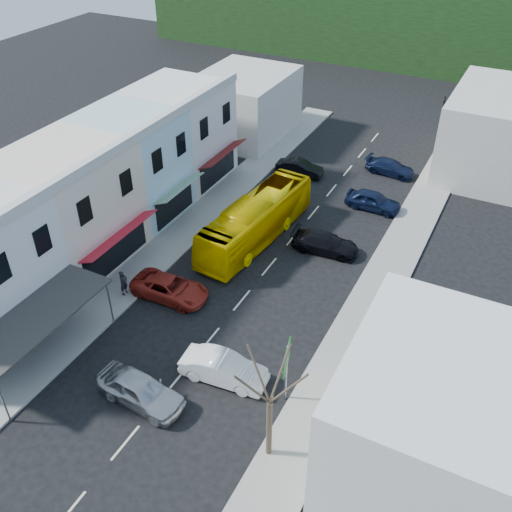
# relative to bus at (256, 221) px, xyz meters

# --- Properties ---
(ground) EXTENTS (120.00, 120.00, 0.00)m
(ground) POSITION_rel_bus_xyz_m (2.37, -10.64, -1.55)
(ground) COLOR black
(ground) RESTS_ON ground
(sidewalk_left) EXTENTS (3.00, 52.00, 0.15)m
(sidewalk_left) POSITION_rel_bus_xyz_m (-5.13, -0.64, -1.48)
(sidewalk_left) COLOR gray
(sidewalk_left) RESTS_ON ground
(sidewalk_right) EXTENTS (3.00, 52.00, 0.15)m
(sidewalk_right) POSITION_rel_bus_xyz_m (9.87, -0.64, -1.48)
(sidewalk_right) COLOR gray
(sidewalk_right) RESTS_ON ground
(shopfront_row) EXTENTS (8.25, 30.00, 8.00)m
(shopfront_row) POSITION_rel_bus_xyz_m (-10.13, -5.64, 2.45)
(shopfront_row) COLOR silver
(shopfront_row) RESTS_ON ground
(right_building) EXTENTS (8.00, 9.00, 8.00)m
(right_building) POSITION_rel_bus_xyz_m (15.87, -14.64, 2.45)
(right_building) COLOR silver
(right_building) RESTS_ON ground
(distant_block_left) EXTENTS (8.00, 10.00, 6.00)m
(distant_block_left) POSITION_rel_bus_xyz_m (-9.63, 16.36, 1.45)
(distant_block_left) COLOR #B7B2A8
(distant_block_left) RESTS_ON ground
(distant_block_right) EXTENTS (8.00, 12.00, 7.00)m
(distant_block_right) POSITION_rel_bus_xyz_m (13.37, 19.36, 1.95)
(distant_block_right) COLOR #B7B2A8
(distant_block_right) RESTS_ON ground
(bus) EXTENTS (3.52, 11.78, 3.10)m
(bus) POSITION_rel_bus_xyz_m (0.00, 0.00, 0.00)
(bus) COLOR #EEC400
(bus) RESTS_ON ground
(car_silver) EXTENTS (4.53, 2.15, 1.40)m
(car_silver) POSITION_rel_bus_xyz_m (1.56, -16.15, -0.85)
(car_silver) COLOR #B4B4B9
(car_silver) RESTS_ON ground
(car_white) EXTENTS (4.56, 2.22, 1.40)m
(car_white) POSITION_rel_bus_xyz_m (4.63, -12.89, -0.85)
(car_white) COLOR silver
(car_white) RESTS_ON ground
(car_red) EXTENTS (4.65, 2.04, 1.40)m
(car_red) POSITION_rel_bus_xyz_m (-1.87, -8.40, -0.85)
(car_red) COLOR maroon
(car_red) RESTS_ON ground
(car_black_near) EXTENTS (4.65, 2.25, 1.40)m
(car_black_near) POSITION_rel_bus_xyz_m (5.09, 0.84, -0.85)
(car_black_near) COLOR black
(car_black_near) RESTS_ON ground
(car_navy_mid) EXTENTS (4.43, 1.86, 1.40)m
(car_navy_mid) POSITION_rel_bus_xyz_m (6.31, 8.03, -0.85)
(car_navy_mid) COLOR black
(car_navy_mid) RESTS_ON ground
(car_black_far) EXTENTS (4.54, 2.17, 1.40)m
(car_black_far) POSITION_rel_bus_xyz_m (-1.16, 10.64, -0.85)
(car_black_far) COLOR black
(car_black_far) RESTS_ON ground
(car_navy_far) EXTENTS (4.64, 2.22, 1.40)m
(car_navy_far) POSITION_rel_bus_xyz_m (5.85, 14.49, -0.85)
(car_navy_far) COLOR black
(car_navy_far) RESTS_ON ground
(pedestrian_left) EXTENTS (0.40, 0.60, 1.70)m
(pedestrian_left) POSITION_rel_bus_xyz_m (-4.56, -9.60, -0.55)
(pedestrian_left) COLOR black
(pedestrian_left) RESTS_ON sidewalk_left
(direction_sign) EXTENTS (1.00, 1.81, 3.83)m
(direction_sign) POSITION_rel_bus_xyz_m (8.17, -12.65, 0.37)
(direction_sign) COLOR #0C5D16
(direction_sign) RESTS_ON ground
(street_tree) EXTENTS (2.72, 2.72, 7.49)m
(street_tree) POSITION_rel_bus_xyz_m (8.86, -16.03, 2.20)
(street_tree) COLOR #362B20
(street_tree) RESTS_ON ground
(traffic_signal) EXTENTS (0.62, 1.15, 5.59)m
(traffic_signal) POSITION_rel_bus_xyz_m (8.46, 20.24, 1.25)
(traffic_signal) COLOR black
(traffic_signal) RESTS_ON ground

